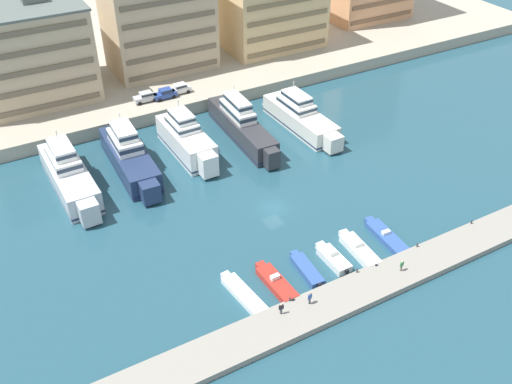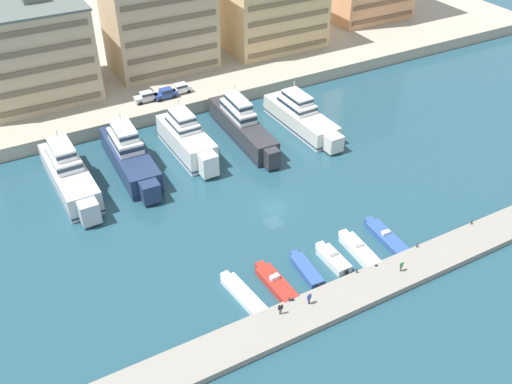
% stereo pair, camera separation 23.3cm
% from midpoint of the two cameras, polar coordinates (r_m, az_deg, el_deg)
% --- Properties ---
extents(ground_plane, '(400.00, 400.00, 0.00)m').
position_cam_midpoint_polar(ground_plane, '(79.84, 1.86, -1.62)').
color(ground_plane, '#234C5B').
extents(quay_promenade, '(180.00, 70.00, 2.36)m').
position_cam_midpoint_polar(quay_promenade, '(132.82, -13.09, 14.14)').
color(quay_promenade, '#ADA38E').
rests_on(quay_promenade, ground).
extents(pier_dock, '(120.00, 4.98, 0.85)m').
position_cam_midpoint_polar(pier_dock, '(68.19, 10.06, -9.83)').
color(pier_dock, gray).
rests_on(pier_dock, ground).
extents(yacht_silver_far_left, '(5.05, 20.03, 8.62)m').
position_cam_midpoint_polar(yacht_silver_far_left, '(86.44, -18.10, 1.68)').
color(yacht_silver_far_left, silver).
rests_on(yacht_silver_far_left, ground).
extents(yacht_navy_left, '(5.33, 20.31, 8.54)m').
position_cam_midpoint_polar(yacht_navy_left, '(88.64, -12.45, 3.59)').
color(yacht_navy_left, navy).
rests_on(yacht_navy_left, ground).
extents(yacht_white_mid_left, '(4.87, 16.88, 8.44)m').
position_cam_midpoint_polar(yacht_white_mid_left, '(91.09, -6.84, 5.25)').
color(yacht_white_mid_left, white).
rests_on(yacht_white_mid_left, ground).
extents(yacht_charcoal_center_left, '(4.55, 21.84, 8.46)m').
position_cam_midpoint_polar(yacht_charcoal_center_left, '(94.67, -1.33, 6.73)').
color(yacht_charcoal_center_left, '#333338').
rests_on(yacht_charcoal_center_left, ground).
extents(yacht_ivory_center, '(5.26, 19.74, 7.58)m').
position_cam_midpoint_polar(yacht_ivory_center, '(98.14, 4.60, 7.53)').
color(yacht_ivory_center, silver).
rests_on(yacht_ivory_center, ground).
extents(motorboat_white_far_left, '(2.67, 8.38, 0.84)m').
position_cam_midpoint_polar(motorboat_white_far_left, '(66.96, -1.17, -10.22)').
color(motorboat_white_far_left, white).
rests_on(motorboat_white_far_left, ground).
extents(motorboat_red_left, '(2.29, 7.60, 1.48)m').
position_cam_midpoint_polar(motorboat_red_left, '(68.16, 2.07, -9.07)').
color(motorboat_red_left, red).
rests_on(motorboat_red_left, ground).
extents(motorboat_blue_mid_left, '(2.12, 6.70, 0.90)m').
position_cam_midpoint_polar(motorboat_blue_mid_left, '(70.05, 5.12, -7.74)').
color(motorboat_blue_mid_left, '#33569E').
rests_on(motorboat_blue_mid_left, ground).
extents(motorboat_white_center_left, '(2.02, 6.07, 1.59)m').
position_cam_midpoint_polar(motorboat_white_center_left, '(71.74, 7.78, -6.61)').
color(motorboat_white_center_left, white).
rests_on(motorboat_white_center_left, ground).
extents(motorboat_white_center, '(2.44, 7.70, 1.46)m').
position_cam_midpoint_polar(motorboat_white_center, '(73.54, 10.34, -5.72)').
color(motorboat_white_center, white).
rests_on(motorboat_white_center, ground).
extents(motorboat_blue_center_right, '(2.46, 8.47, 1.18)m').
position_cam_midpoint_polar(motorboat_blue_center_right, '(76.26, 13.03, -4.44)').
color(motorboat_blue_center_right, '#33569E').
rests_on(motorboat_blue_center_right, ground).
extents(car_silver_far_left, '(4.12, 1.95, 1.80)m').
position_cam_midpoint_polar(car_silver_far_left, '(103.61, -10.86, 9.37)').
color(car_silver_far_left, '#B7BCC1').
rests_on(car_silver_far_left, quay_promenade).
extents(car_blue_left, '(4.12, 1.96, 1.80)m').
position_cam_midpoint_polar(car_blue_left, '(104.17, -8.95, 9.74)').
color(car_blue_left, '#28428E').
rests_on(car_blue_left, quay_promenade).
extents(car_white_mid_left, '(4.16, 2.04, 1.80)m').
position_cam_midpoint_polar(car_white_mid_left, '(105.63, -7.52, 10.26)').
color(car_white_mid_left, white).
rests_on(car_white_mid_left, quay_promenade).
extents(apartment_block_left, '(21.04, 16.61, 18.49)m').
position_cam_midpoint_polar(apartment_block_left, '(108.29, -21.93, 12.88)').
color(apartment_block_left, '#C6AD89').
rests_on(apartment_block_left, quay_promenade).
extents(apartment_block_mid_left, '(19.76, 12.62, 21.76)m').
position_cam_midpoint_polar(apartment_block_mid_left, '(113.79, -9.62, 16.87)').
color(apartment_block_mid_left, '#C6AD89').
rests_on(apartment_block_mid_left, quay_promenade).
extents(pedestrian_near_edge, '(0.61, 0.28, 1.58)m').
position_cam_midpoint_polar(pedestrian_near_edge, '(63.71, 2.58, -11.51)').
color(pedestrian_near_edge, '#4C515B').
rests_on(pedestrian_near_edge, pier_dock).
extents(pedestrian_mid_deck, '(0.60, 0.28, 1.58)m').
position_cam_midpoint_polar(pedestrian_mid_deck, '(70.61, 14.44, -7.10)').
color(pedestrian_mid_deck, '#7A6B56').
rests_on(pedestrian_mid_deck, pier_dock).
extents(pedestrian_far_side, '(0.63, 0.32, 1.65)m').
position_cam_midpoint_polar(pedestrian_far_side, '(64.94, 5.46, -10.45)').
color(pedestrian_far_side, '#4C515B').
rests_on(pedestrian_far_side, pier_dock).
extents(bollard_west, '(0.20, 0.20, 0.61)m').
position_cam_midpoint_polar(bollard_west, '(65.51, 3.46, -10.63)').
color(bollard_west, '#2D2D33').
rests_on(bollard_west, pier_dock).
extents(bollard_west_mid, '(0.20, 0.20, 0.61)m').
position_cam_midpoint_polar(bollard_west_mid, '(69.69, 10.14, -7.74)').
color(bollard_west_mid, '#2D2D33').
rests_on(bollard_west_mid, pier_dock).
extents(bollard_east_mid, '(0.20, 0.20, 0.61)m').
position_cam_midpoint_polar(bollard_east_mid, '(74.83, 15.91, -5.13)').
color(bollard_east_mid, '#2D2D33').
rests_on(bollard_east_mid, pier_dock).
extents(bollard_east, '(0.20, 0.20, 0.61)m').
position_cam_midpoint_polar(bollard_east, '(80.76, 20.85, -2.84)').
color(bollard_east, '#2D2D33').
rests_on(bollard_east, pier_dock).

